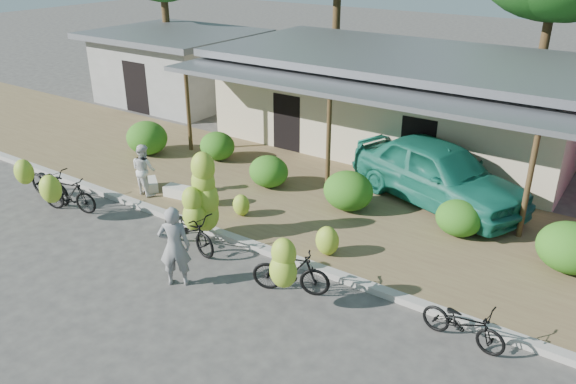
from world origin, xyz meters
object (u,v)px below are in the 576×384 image
(bike_far_left, at_px, (46,182))
(sack_far, at_px, (150,184))
(bike_left, at_px, (65,193))
(sack_near, at_px, (179,192))
(teal_van, at_px, (438,173))
(bike_center, at_px, (196,212))
(bystander, at_px, (144,169))
(bike_right, at_px, (289,269))
(vendor, at_px, (175,246))
(bike_far_right, at_px, (464,323))

(bike_far_left, distance_m, sack_far, 2.92)
(bike_left, xyz_separation_m, sack_far, (0.85, 2.29, -0.35))
(sack_near, xyz_separation_m, teal_van, (6.27, 3.84, 0.74))
(bike_center, relative_size, sack_near, 2.78)
(sack_near, distance_m, bystander, 1.19)
(bike_right, bearing_deg, bike_left, 70.80)
(vendor, xyz_separation_m, teal_van, (3.23, 6.99, 0.08))
(sack_near, bearing_deg, teal_van, 31.51)
(bike_center, bearing_deg, bike_right, -90.76)
(bike_right, bearing_deg, bike_center, 58.49)
(bike_right, height_order, bystander, same)
(sack_far, bearing_deg, bike_center, -24.61)
(bike_left, height_order, bike_right, bike_right)
(bystander, bearing_deg, sack_far, -56.24)
(vendor, bearing_deg, bike_far_left, -44.76)
(bike_center, height_order, bike_far_right, bike_center)
(bike_center, relative_size, bike_right, 1.34)
(bike_center, xyz_separation_m, sack_far, (-3.29, 1.51, -0.62))
(bike_left, distance_m, bike_center, 4.22)
(bystander, bearing_deg, bike_right, 171.30)
(bike_far_left, bearing_deg, bystander, -47.51)
(bike_right, height_order, vendor, vendor)
(bike_right, relative_size, bystander, 1.16)
(bike_left, xyz_separation_m, teal_van, (8.21, 6.21, 0.40))
(sack_near, xyz_separation_m, vendor, (3.03, -3.15, 0.67))
(sack_far, bearing_deg, bike_far_left, -134.94)
(sack_near, relative_size, bystander, 0.56)
(bike_center, relative_size, vendor, 1.26)
(bike_left, distance_m, sack_near, 3.08)
(vendor, height_order, teal_van, teal_van)
(sack_near, height_order, bystander, bystander)
(sack_far, bearing_deg, bike_right, -18.22)
(sack_far, bearing_deg, bike_left, -110.35)
(sack_near, bearing_deg, bike_center, -35.94)
(sack_near, height_order, teal_van, teal_van)
(bike_left, distance_m, sack_far, 2.46)
(bike_center, bearing_deg, bike_far_right, -79.41)
(bike_center, bearing_deg, bike_left, 110.89)
(teal_van, bearing_deg, sack_far, 137.40)
(bike_far_left, distance_m, bike_right, 8.49)
(sack_far, xyz_separation_m, bystander, (0.15, -0.31, 0.62))
(bike_right, relative_size, sack_near, 2.07)
(bystander, bearing_deg, bike_center, 166.46)
(bike_far_right, bearing_deg, sack_near, 85.57)
(bike_far_left, height_order, sack_near, bike_far_left)
(bike_far_left, xyz_separation_m, bike_far_right, (11.99, 0.58, -0.16))
(vendor, distance_m, bystander, 4.84)
(bike_center, bearing_deg, teal_van, -26.57)
(sack_near, height_order, sack_far, sack_near)
(bike_right, bearing_deg, bystander, 53.42)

